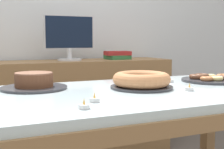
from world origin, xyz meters
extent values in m
cube|color=silver|center=(0.00, 1.54, 1.30)|extent=(8.00, 0.10, 2.60)
cube|color=silver|center=(0.00, 0.00, 0.74)|extent=(1.87, 0.83, 0.04)
cube|color=olive|center=(0.00, -0.39, 0.69)|extent=(1.90, 0.08, 0.06)
cube|color=olive|center=(0.00, 0.39, 0.69)|extent=(1.90, 0.08, 0.06)
cube|color=olive|center=(0.89, 0.37, 0.35)|extent=(0.07, 0.07, 0.70)
cube|color=olive|center=(0.00, 1.24, 0.41)|extent=(2.05, 0.44, 0.83)
cylinder|color=silver|center=(0.15, 1.24, 0.83)|extent=(0.20, 0.20, 0.02)
cylinder|color=silver|center=(0.15, 1.24, 0.89)|extent=(0.04, 0.04, 0.09)
cube|color=silver|center=(0.15, 1.24, 1.06)|extent=(0.42, 0.02, 0.28)
cube|color=black|center=(0.15, 1.22, 1.06)|extent=(0.40, 0.00, 0.26)
cube|color=#2D6638|center=(0.59, 1.24, 0.84)|extent=(0.21, 0.19, 0.04)
cube|color=maroon|center=(0.59, 1.24, 0.88)|extent=(0.23, 0.18, 0.04)
cylinder|color=#333338|center=(-0.32, 0.23, 0.76)|extent=(0.32, 0.32, 0.01)
cylinder|color=brown|center=(-0.32, 0.23, 0.80)|extent=(0.18, 0.18, 0.06)
cylinder|color=brown|center=(-0.32, 0.23, 0.84)|extent=(0.18, 0.18, 0.01)
cylinder|color=#333338|center=(0.17, 0.04, 0.76)|extent=(0.31, 0.31, 0.01)
torus|color=#BC7A4C|center=(0.17, 0.04, 0.80)|extent=(0.28, 0.28, 0.07)
cylinder|color=#333338|center=(0.66, 0.10, 0.77)|extent=(0.33, 0.33, 0.01)
torus|color=#B27042|center=(0.74, 0.10, 0.79)|extent=(0.08, 0.08, 0.03)
torus|color=#EAD184|center=(0.70, 0.16, 0.78)|extent=(0.06, 0.06, 0.02)
torus|color=brown|center=(0.65, 0.17, 0.78)|extent=(0.08, 0.08, 0.02)
torus|color=brown|center=(0.59, 0.14, 0.79)|extent=(0.08, 0.08, 0.03)
torus|color=#B27042|center=(0.58, 0.05, 0.78)|extent=(0.07, 0.07, 0.02)
torus|color=#EAD184|center=(0.64, 0.03, 0.78)|extent=(0.07, 0.07, 0.02)
cylinder|color=silver|center=(-0.24, -0.29, 0.77)|extent=(0.04, 0.04, 0.02)
cylinder|color=white|center=(-0.24, -0.29, 0.77)|extent=(0.03, 0.03, 0.00)
cone|color=#F9B74C|center=(-0.24, -0.29, 0.79)|extent=(0.01, 0.01, 0.02)
cylinder|color=silver|center=(-0.17, -0.19, 0.77)|extent=(0.04, 0.04, 0.02)
cylinder|color=white|center=(-0.17, -0.19, 0.77)|extent=(0.03, 0.03, 0.00)
cone|color=#F9B74C|center=(-0.17, -0.19, 0.79)|extent=(0.01, 0.01, 0.02)
cylinder|color=silver|center=(0.42, 0.17, 0.77)|extent=(0.04, 0.04, 0.02)
cylinder|color=white|center=(0.42, 0.17, 0.77)|extent=(0.03, 0.03, 0.00)
cone|color=#F9B74C|center=(0.42, 0.17, 0.79)|extent=(0.01, 0.01, 0.02)
cylinder|color=silver|center=(0.33, -0.12, 0.77)|extent=(0.04, 0.04, 0.02)
cylinder|color=white|center=(0.33, -0.12, 0.77)|extent=(0.03, 0.03, 0.00)
cone|color=#F9B74C|center=(0.33, -0.12, 0.79)|extent=(0.01, 0.01, 0.02)
camera|label=1|loc=(-0.58, -1.29, 0.99)|focal=50.00mm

